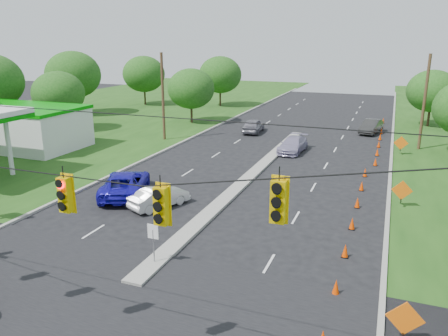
% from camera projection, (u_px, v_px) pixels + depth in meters
% --- Properties ---
extents(curb_left, '(0.25, 110.00, 0.16)m').
position_uv_depth(curb_left, '(185.00, 142.00, 45.48)').
color(curb_left, gray).
rests_on(curb_left, ground).
extents(curb_right, '(0.25, 110.00, 0.16)m').
position_uv_depth(curb_right, '(391.00, 160.00, 38.52)').
color(curb_right, gray).
rests_on(curb_right, ground).
extents(median, '(1.00, 34.00, 0.18)m').
position_uv_depth(median, '(251.00, 176.00, 33.94)').
color(median, gray).
rests_on(median, ground).
extents(median_sign, '(0.55, 0.06, 2.05)m').
position_uv_depth(median_sign, '(153.00, 236.00, 20.10)').
color(median_sign, gray).
rests_on(median_sign, ground).
extents(signal_span, '(25.60, 0.32, 9.00)m').
position_uv_depth(signal_span, '(27.00, 223.00, 12.86)').
color(signal_span, '#422D1C').
rests_on(signal_span, ground).
extents(utility_pole_far_left, '(0.28, 0.28, 9.00)m').
position_uv_depth(utility_pole_far_left, '(163.00, 97.00, 45.05)').
color(utility_pole_far_left, '#422D1C').
rests_on(utility_pole_far_left, ground).
extents(utility_pole_far_right, '(0.28, 0.28, 9.00)m').
position_uv_depth(utility_pole_far_right, '(424.00, 103.00, 40.91)').
color(utility_pole_far_right, '#422D1C').
rests_on(utility_pole_far_right, ground).
extents(gas_station, '(18.40, 19.70, 5.20)m').
position_uv_depth(gas_station, '(8.00, 125.00, 40.69)').
color(gas_station, white).
rests_on(gas_station, ground).
extents(cone_1, '(0.32, 0.32, 0.70)m').
position_uv_depth(cone_1, '(336.00, 287.00, 18.01)').
color(cone_1, '#ED3D00').
rests_on(cone_1, ground).
extents(cone_2, '(0.32, 0.32, 0.70)m').
position_uv_depth(cone_2, '(345.00, 251.00, 21.14)').
color(cone_2, '#ED3D00').
rests_on(cone_2, ground).
extents(cone_3, '(0.32, 0.32, 0.70)m').
position_uv_depth(cone_3, '(352.00, 223.00, 24.28)').
color(cone_3, '#ED3D00').
rests_on(cone_3, ground).
extents(cone_4, '(0.32, 0.32, 0.70)m').
position_uv_depth(cone_4, '(357.00, 202.00, 27.41)').
color(cone_4, '#ED3D00').
rests_on(cone_4, ground).
extents(cone_5, '(0.32, 0.32, 0.70)m').
position_uv_depth(cone_5, '(362.00, 186.00, 30.55)').
color(cone_5, '#ED3D00').
rests_on(cone_5, ground).
extents(cone_6, '(0.32, 0.32, 0.70)m').
position_uv_depth(cone_6, '(365.00, 172.00, 33.68)').
color(cone_6, '#ED3D00').
rests_on(cone_6, ground).
extents(cone_7, '(0.32, 0.32, 0.70)m').
position_uv_depth(cone_7, '(375.00, 162.00, 36.61)').
color(cone_7, '#ED3D00').
rests_on(cone_7, ground).
extents(cone_8, '(0.32, 0.32, 0.70)m').
position_uv_depth(cone_8, '(377.00, 152.00, 39.74)').
color(cone_8, '#ED3D00').
rests_on(cone_8, ground).
extents(cone_9, '(0.32, 0.32, 0.70)m').
position_uv_depth(cone_9, '(379.00, 144.00, 42.88)').
color(cone_9, '#ED3D00').
rests_on(cone_9, ground).
extents(cone_10, '(0.32, 0.32, 0.70)m').
position_uv_depth(cone_10, '(380.00, 137.00, 46.01)').
color(cone_10, '#ED3D00').
rests_on(cone_10, ground).
extents(cone_11, '(0.32, 0.32, 0.70)m').
position_uv_depth(cone_11, '(381.00, 131.00, 49.15)').
color(cone_11, '#ED3D00').
rests_on(cone_11, ground).
extents(cone_12, '(0.32, 0.32, 0.70)m').
position_uv_depth(cone_12, '(382.00, 125.00, 52.28)').
color(cone_12, '#ED3D00').
rests_on(cone_12, ground).
extents(cone_13, '(0.32, 0.32, 0.70)m').
position_uv_depth(cone_13, '(383.00, 121.00, 55.42)').
color(cone_13, '#ED3D00').
rests_on(cone_13, ground).
extents(work_sign_0, '(1.27, 0.58, 1.37)m').
position_uv_depth(work_sign_0, '(405.00, 320.00, 14.69)').
color(work_sign_0, black).
rests_on(work_sign_0, ground).
extents(work_sign_1, '(1.27, 0.58, 1.37)m').
position_uv_depth(work_sign_1, '(402.00, 191.00, 27.23)').
color(work_sign_1, black).
rests_on(work_sign_1, ground).
extents(work_sign_2, '(1.27, 0.58, 1.37)m').
position_uv_depth(work_sign_2, '(401.00, 144.00, 39.77)').
color(work_sign_2, black).
rests_on(work_sign_2, ground).
extents(tree_2, '(5.88, 5.88, 6.86)m').
position_uv_depth(tree_2, '(58.00, 93.00, 49.74)').
color(tree_2, black).
rests_on(tree_2, ground).
extents(tree_3, '(7.56, 7.56, 8.82)m').
position_uv_depth(tree_3, '(73.00, 75.00, 60.42)').
color(tree_3, black).
rests_on(tree_3, ground).
extents(tree_4, '(6.72, 6.72, 7.84)m').
position_uv_depth(tree_4, '(144.00, 74.00, 69.96)').
color(tree_4, black).
rests_on(tree_4, ground).
extents(tree_5, '(5.88, 5.88, 6.86)m').
position_uv_depth(tree_5, '(191.00, 89.00, 54.57)').
color(tree_5, black).
rests_on(tree_5, ground).
extents(tree_6, '(6.72, 6.72, 7.84)m').
position_uv_depth(tree_6, '(220.00, 75.00, 68.52)').
color(tree_6, black).
rests_on(tree_6, ground).
extents(tree_12, '(5.88, 5.88, 6.86)m').
position_uv_depth(tree_12, '(432.00, 91.00, 52.08)').
color(tree_12, black).
rests_on(tree_12, ground).
extents(white_sedan, '(2.94, 4.20, 1.31)m').
position_uv_depth(white_sedan, '(159.00, 197.00, 27.45)').
color(white_sedan, silver).
rests_on(white_sedan, ground).
extents(blue_pickup, '(4.88, 6.57, 1.66)m').
position_uv_depth(blue_pickup, '(125.00, 183.00, 29.55)').
color(blue_pickup, '#1811AE').
rests_on(blue_pickup, ground).
extents(silver_car_far, '(2.30, 5.03, 1.43)m').
position_uv_depth(silver_car_far, '(293.00, 145.00, 40.99)').
color(silver_car_far, '#9C94B7').
rests_on(silver_car_far, ground).
extents(silver_car_oncoming, '(2.23, 4.82, 1.60)m').
position_uv_depth(silver_car_oncoming, '(253.00, 126.00, 49.80)').
color(silver_car_oncoming, gray).
rests_on(silver_car_oncoming, ground).
extents(dark_car_receding, '(2.56, 4.94, 1.55)m').
position_uv_depth(dark_car_receding, '(371.00, 126.00, 49.38)').
color(dark_car_receding, '#2B2B2B').
rests_on(dark_car_receding, ground).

